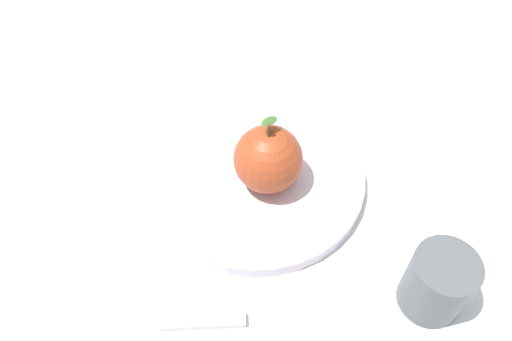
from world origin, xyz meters
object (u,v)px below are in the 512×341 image
(dinner_plate, at_px, (256,175))
(knife, at_px, (253,320))
(cup, at_px, (439,281))
(apple, at_px, (268,159))

(dinner_plate, relative_size, knife, 1.13)
(dinner_plate, bearing_deg, cup, -128.59)
(cup, xyz_separation_m, knife, (-0.03, 0.18, -0.04))
(apple, relative_size, knife, 0.41)
(dinner_plate, height_order, apple, apple)
(dinner_plate, relative_size, cup, 3.39)
(apple, height_order, knife, apple)
(dinner_plate, height_order, cup, cup)
(apple, xyz_separation_m, cup, (-0.14, -0.17, -0.01))
(knife, bearing_deg, dinner_plate, 1.43)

